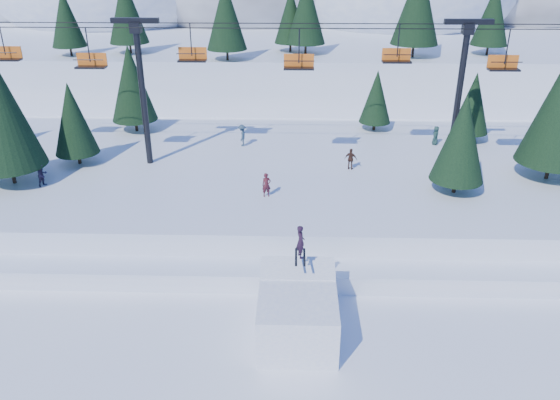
{
  "coord_description": "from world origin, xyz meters",
  "views": [
    {
      "loc": [
        1.72,
        -19.5,
        17.19
      ],
      "look_at": [
        0.99,
        6.0,
        5.2
      ],
      "focal_mm": 35.0,
      "sensor_mm": 36.0,
      "label": 1
    }
  ],
  "objects_px": {
    "jump_kicker": "(298,313)",
    "chairlift": "(284,71)",
    "banner_far": "(446,283)",
    "banner_near": "(354,284)"
  },
  "relations": [
    {
      "from": "chairlift",
      "to": "banner_far",
      "type": "relative_size",
      "value": 16.22
    },
    {
      "from": "jump_kicker",
      "to": "chairlift",
      "type": "distance_m",
      "value": 18.27
    },
    {
      "from": "jump_kicker",
      "to": "chairlift",
      "type": "bearing_deg",
      "value": 93.48
    },
    {
      "from": "banner_near",
      "to": "banner_far",
      "type": "bearing_deg",
      "value": 2.92
    },
    {
      "from": "chairlift",
      "to": "banner_near",
      "type": "distance_m",
      "value": 15.96
    },
    {
      "from": "chairlift",
      "to": "banner_far",
      "type": "distance_m",
      "value": 17.73
    },
    {
      "from": "chairlift",
      "to": "jump_kicker",
      "type": "bearing_deg",
      "value": -86.52
    },
    {
      "from": "banner_near",
      "to": "banner_far",
      "type": "xyz_separation_m",
      "value": [
        5.01,
        0.26,
        0.0
      ]
    },
    {
      "from": "banner_far",
      "to": "jump_kicker",
      "type": "bearing_deg",
      "value": -153.86
    },
    {
      "from": "chairlift",
      "to": "banner_far",
      "type": "bearing_deg",
      "value": -53.89
    }
  ]
}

